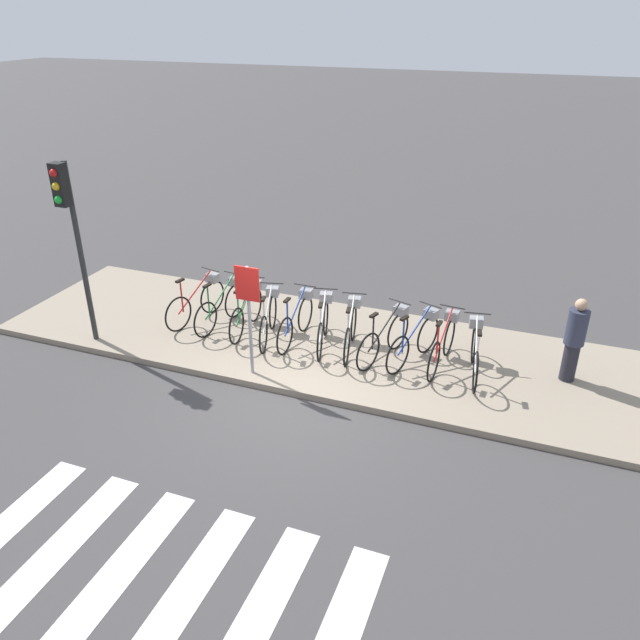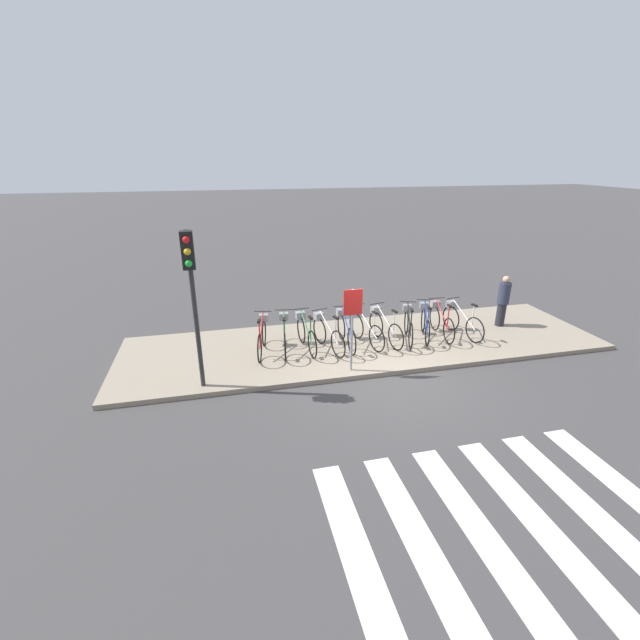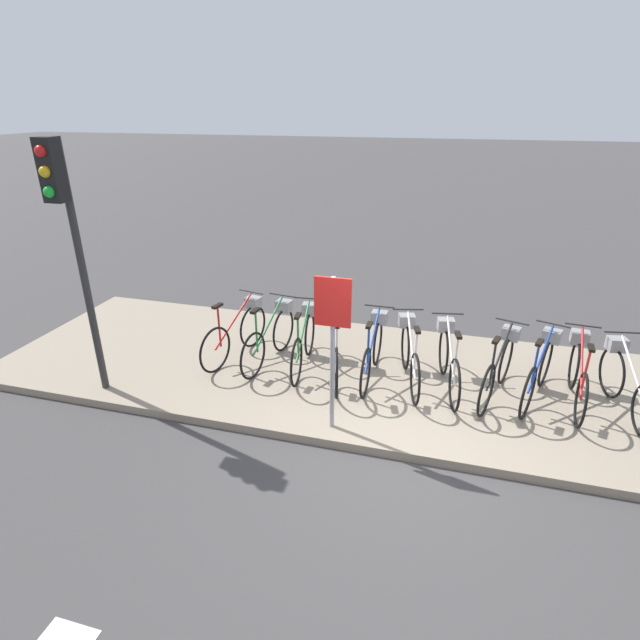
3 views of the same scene
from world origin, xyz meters
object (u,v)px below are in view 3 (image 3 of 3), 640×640
Objects in this scene: parked_bicycle_10 at (627,381)px; sign_post at (333,329)px; parked_bicycle_5 at (409,353)px; parked_bicycle_8 at (540,368)px; parked_bicycle_4 at (373,349)px; parked_bicycle_7 at (499,366)px; parked_bicycle_2 at (305,339)px; parked_bicycle_0 at (238,330)px; traffic_light at (66,219)px; parked_bicycle_1 at (271,334)px; parked_bicycle_6 at (448,358)px; parked_bicycle_9 at (578,372)px; parked_bicycle_3 at (336,348)px.

parked_bicycle_10 is 4.02m from sign_post.
parked_bicycle_5 and parked_bicycle_8 have the same top height.
parked_bicycle_7 is at bearing -1.71° from parked_bicycle_4.
parked_bicycle_4 is (1.08, -0.04, 0.00)m from parked_bicycle_2.
sign_post reaches higher than parked_bicycle_0.
sign_post is at bearing 0.85° from traffic_light.
parked_bicycle_1 is 1.01× the size of parked_bicycle_10.
parked_bicycle_8 is at bearing 13.96° from traffic_light.
sign_post reaches higher than parked_bicycle_5.
parked_bicycle_6 is at bearing 46.07° from sign_post.
parked_bicycle_1 is 4.45m from parked_bicycle_9.
parked_bicycle_0 is 0.98× the size of parked_bicycle_9.
parked_bicycle_6 is at bearing 17.05° from traffic_light.
parked_bicycle_0 and parked_bicycle_1 have the same top height.
parked_bicycle_2 is 1.05× the size of parked_bicycle_8.
parked_bicycle_1 is 1.03× the size of parked_bicycle_7.
parked_bicycle_5 is at bearing -179.53° from parked_bicycle_8.
sign_post reaches higher than parked_bicycle_3.
parked_bicycle_9 is at bearing 169.63° from parked_bicycle_10.
parked_bicycle_5 is 1.03× the size of parked_bicycle_8.
parked_bicycle_0 is 5.60m from parked_bicycle_10.
parked_bicycle_6 is (3.31, -0.09, 0.00)m from parked_bicycle_0.
traffic_light is (-4.80, -1.47, 2.03)m from parked_bicycle_6.
traffic_light is (-6.03, -1.50, 2.03)m from parked_bicycle_8.
parked_bicycle_7 is at bearing -3.58° from parked_bicycle_6.
parked_bicycle_3 and parked_bicycle_6 have the same top height.
parked_bicycle_2 and parked_bicycle_4 have the same top height.
parked_bicycle_5 is at bearing 177.46° from parked_bicycle_7.
traffic_light reaches higher than parked_bicycle_4.
traffic_light reaches higher than parked_bicycle_9.
parked_bicycle_7 is at bearing -1.86° from parked_bicycle_0.
parked_bicycle_7 is 0.82× the size of sign_post.
sign_post is at bearing -154.40° from parked_bicycle_9.
traffic_light is (-4.24, -1.48, 2.03)m from parked_bicycle_5.
sign_post is at bearing -119.55° from parked_bicycle_5.
parked_bicycle_5 is 0.56m from parked_bicycle_6.
parked_bicycle_7 is (2.87, -0.09, 0.00)m from parked_bicycle_2.
parked_bicycle_8 is at bearing -0.76° from parked_bicycle_0.
parked_bicycle_4 is at bearing -2.04° from parked_bicycle_2.
parked_bicycle_10 is at bearing -0.93° from parked_bicycle_4.
parked_bicycle_10 is at bearing -1.20° from parked_bicycle_2.
parked_bicycle_9 is (0.49, 0.03, 0.00)m from parked_bicycle_8.
parked_bicycle_7 is 0.48× the size of traffic_light.
parked_bicycle_10 is at bearing 0.93° from parked_bicycle_3.
traffic_light reaches higher than parked_bicycle_1.
traffic_light reaches higher than parked_bicycle_2.
sign_post reaches higher than parked_bicycle_1.
parked_bicycle_1 is at bearing 178.08° from parked_bicycle_7.
parked_bicycle_7 is at bearing -1.92° from parked_bicycle_1.
parked_bicycle_6 is at bearing 3.79° from parked_bicycle_3.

